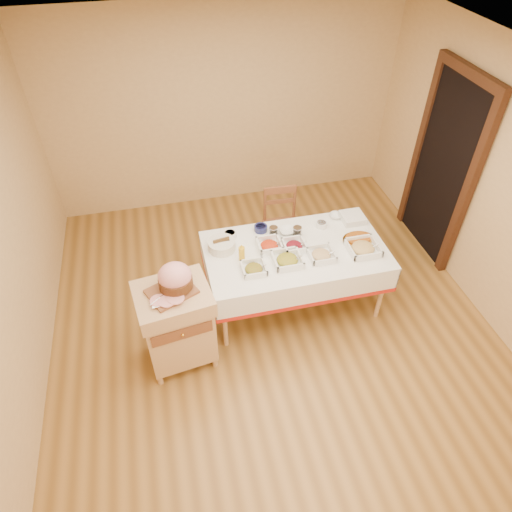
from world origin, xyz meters
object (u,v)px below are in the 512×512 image
at_px(dining_chair, 282,225).
at_px(mustard_bottle, 242,253).
at_px(bread_basket, 222,245).
at_px(brass_platter, 358,239).
at_px(preserve_jar_right, 297,232).
at_px(ham_on_board, 175,280).
at_px(plate_stack, 352,218).
at_px(butcher_cart, 177,322).
at_px(preserve_jar_left, 273,232).
at_px(dining_table, 295,261).

xyz_separation_m(dining_chair, mustard_bottle, (-0.64, -0.79, 0.37)).
relative_size(bread_basket, brass_platter, 0.85).
relative_size(dining_chair, preserve_jar_right, 8.00).
xyz_separation_m(ham_on_board, preserve_jar_right, (1.30, 0.63, -0.22)).
bearing_deg(plate_stack, brass_platter, -102.29).
height_order(preserve_jar_right, plate_stack, preserve_jar_right).
distance_m(ham_on_board, brass_platter, 1.96).
relative_size(butcher_cart, ham_on_board, 2.23).
relative_size(ham_on_board, preserve_jar_left, 3.68).
height_order(butcher_cart, plate_stack, butcher_cart).
bearing_deg(preserve_jar_left, mustard_bottle, -144.34).
height_order(dining_chair, bread_basket, dining_chair).
bearing_deg(bread_basket, dining_chair, 36.43).
bearing_deg(butcher_cart, preserve_jar_right, 26.42).
height_order(preserve_jar_right, mustard_bottle, mustard_bottle).
distance_m(preserve_jar_right, mustard_bottle, 0.67).
xyz_separation_m(ham_on_board, bread_basket, (0.51, 0.61, -0.22)).
relative_size(dining_chair, preserve_jar_left, 8.18).
height_order(preserve_jar_left, brass_platter, preserve_jar_left).
height_order(dining_table, ham_on_board, ham_on_board).
relative_size(ham_on_board, bread_basket, 1.49).
bearing_deg(preserve_jar_right, brass_platter, -19.67).
distance_m(preserve_jar_left, preserve_jar_right, 0.25).
bearing_deg(brass_platter, plate_stack, 77.71).
height_order(ham_on_board, preserve_jar_right, ham_on_board).
height_order(dining_table, plate_stack, plate_stack).
bearing_deg(dining_chair, brass_platter, -53.40).
xyz_separation_m(dining_table, dining_chair, (0.09, 0.77, -0.13)).
bearing_deg(brass_platter, ham_on_board, -167.38).
xyz_separation_m(dining_chair, preserve_jar_right, (-0.01, -0.57, 0.34)).
bearing_deg(ham_on_board, butcher_cart, -141.89).
relative_size(dining_table, bread_basket, 6.58).
height_order(dining_chair, brass_platter, dining_chair).
xyz_separation_m(butcher_cart, ham_on_board, (0.04, 0.03, 0.51)).
bearing_deg(mustard_bottle, preserve_jar_right, 19.30).
bearing_deg(preserve_jar_left, dining_chair, 64.28).
relative_size(butcher_cart, preserve_jar_left, 8.20).
bearing_deg(dining_table, dining_chair, 83.69).
distance_m(mustard_bottle, bread_basket, 0.26).
bearing_deg(preserve_jar_left, ham_on_board, -146.79).
distance_m(preserve_jar_left, brass_platter, 0.87).
bearing_deg(mustard_bottle, ham_on_board, -148.30).
bearing_deg(bread_basket, preserve_jar_left, 8.49).
xyz_separation_m(dining_table, mustard_bottle, (-0.56, -0.02, 0.25)).
distance_m(preserve_jar_left, bread_basket, 0.57).
relative_size(dining_table, brass_platter, 5.56).
xyz_separation_m(bread_basket, brass_platter, (1.39, -0.19, -0.03)).
xyz_separation_m(ham_on_board, brass_platter, (1.89, 0.42, -0.25)).
height_order(ham_on_board, bread_basket, ham_on_board).
relative_size(dining_chair, plate_stack, 3.84).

